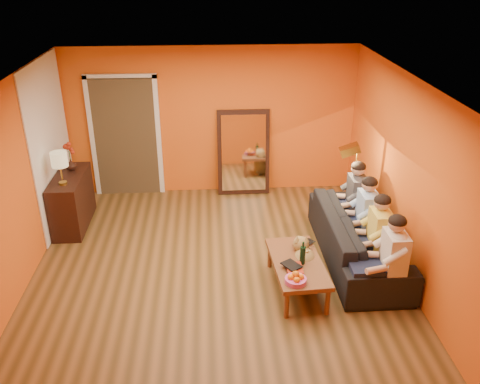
{
  "coord_description": "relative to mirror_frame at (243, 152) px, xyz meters",
  "views": [
    {
      "loc": [
        -0.06,
        -5.77,
        3.99
      ],
      "look_at": [
        0.35,
        0.5,
        1.0
      ],
      "focal_mm": 38.0,
      "sensor_mm": 36.0,
      "label": 1
    }
  ],
  "objects": [
    {
      "name": "person_far_right",
      "position": [
        1.58,
        -1.7,
        -0.15
      ],
      "size": [
        0.7,
        0.44,
        1.22
      ],
      "primitive_type": null,
      "color": "#38383D",
      "rests_on": "sofa"
    },
    {
      "name": "person_mid_left",
      "position": [
        1.58,
        -2.8,
        -0.15
      ],
      "size": [
        0.7,
        0.44,
        1.22
      ],
      "primitive_type": null,
      "color": "#DBC449",
      "rests_on": "sofa"
    },
    {
      "name": "table_lamp",
      "position": [
        -2.79,
        -1.38,
        0.34
      ],
      "size": [
        0.24,
        0.24,
        0.51
      ],
      "primitive_type": null,
      "color": "beige",
      "rests_on": "sideboard"
    },
    {
      "name": "fruit_bowl",
      "position": [
        0.38,
        -3.46,
        -0.26
      ],
      "size": [
        0.26,
        0.26,
        0.16
      ],
      "primitive_type": null,
      "color": "#CE489B",
      "rests_on": "coffee_table"
    },
    {
      "name": "book_upper",
      "position": [
        0.3,
        -3.22,
        -0.29
      ],
      "size": [
        0.28,
        0.29,
        0.02
      ],
      "primitive_type": "imported",
      "rotation": [
        0.0,
        0.0,
        0.58
      ],
      "color": "black",
      "rests_on": "book_mid"
    },
    {
      "name": "vase",
      "position": [
        -2.79,
        -0.83,
        0.18
      ],
      "size": [
        0.17,
        0.17,
        0.18
      ],
      "primitive_type": "imported",
      "color": "black",
      "rests_on": "sideboard"
    },
    {
      "name": "person_mid_right",
      "position": [
        1.58,
        -2.25,
        -0.15
      ],
      "size": [
        0.7,
        0.44,
        1.22
      ],
      "primitive_type": null,
      "color": "#93B5E4",
      "rests_on": "sofa"
    },
    {
      "name": "book_lower",
      "position": [
        0.3,
        -3.21,
        -0.33
      ],
      "size": [
        0.17,
        0.22,
        0.02
      ],
      "primitive_type": "imported",
      "rotation": [
        0.0,
        0.0,
        0.06
      ],
      "color": "black",
      "rests_on": "coffee_table"
    },
    {
      "name": "sideboard",
      "position": [
        -2.79,
        -1.08,
        -0.34
      ],
      "size": [
        0.44,
        1.18,
        0.85
      ],
      "primitive_type": "cube",
      "color": "black",
      "rests_on": "floor"
    },
    {
      "name": "mirror_frame",
      "position": [
        0.0,
        0.0,
        0.0
      ],
      "size": [
        0.92,
        0.27,
        1.51
      ],
      "primitive_type": "cube",
      "rotation": [
        -0.14,
        0.0,
        0.0
      ],
      "color": "black",
      "rests_on": "floor"
    },
    {
      "name": "floor_lamp",
      "position": [
        1.55,
        -1.61,
        -0.04
      ],
      "size": [
        0.32,
        0.27,
        1.44
      ],
      "primitive_type": null,
      "rotation": [
        0.0,
        0.0,
        -0.1
      ],
      "color": "gold",
      "rests_on": "floor"
    },
    {
      "name": "coffee_table",
      "position": [
        0.48,
        -3.01,
        -0.55
      ],
      "size": [
        0.7,
        1.26,
        0.42
      ],
      "primitive_type": null,
      "rotation": [
        0.0,
        0.0,
        0.06
      ],
      "color": "brown",
      "rests_on": "floor"
    },
    {
      "name": "book_mid",
      "position": [
        0.31,
        -3.2,
        -0.31
      ],
      "size": [
        0.2,
        0.27,
        0.02
      ],
      "primitive_type": "imported",
      "rotation": [
        0.0,
        0.0,
        -0.01
      ],
      "color": "#A02812",
      "rests_on": "book_lower"
    },
    {
      "name": "sofa",
      "position": [
        1.45,
        -2.35,
        -0.41
      ],
      "size": [
        2.4,
        0.94,
        0.7
      ],
      "primitive_type": "imported",
      "rotation": [
        0.0,
        0.0,
        1.57
      ],
      "color": "black",
      "rests_on": "floor"
    },
    {
      "name": "wine_bottle",
      "position": [
        0.53,
        -3.06,
        -0.18
      ],
      "size": [
        0.07,
        0.07,
        0.31
      ],
      "primitive_type": "cylinder",
      "color": "black",
      "rests_on": "coffee_table"
    },
    {
      "name": "tumbler",
      "position": [
        0.6,
        -2.89,
        -0.3
      ],
      "size": [
        0.11,
        0.11,
        0.09
      ],
      "primitive_type": "imported",
      "rotation": [
        0.0,
        0.0,
        -0.21
      ],
      "color": "#B27F3F",
      "rests_on": "coffee_table"
    },
    {
      "name": "laptop",
      "position": [
        0.66,
        -2.66,
        -0.33
      ],
      "size": [
        0.38,
        0.35,
        0.03
      ],
      "primitive_type": "imported",
      "rotation": [
        0.0,
        0.0,
        0.6
      ],
      "color": "black",
      "rests_on": "coffee_table"
    },
    {
      "name": "door_jamb_right",
      "position": [
        -1.48,
        0.08,
        0.29
      ],
      "size": [
        0.08,
        0.06,
        2.2
      ],
      "primitive_type": "cube",
      "color": "white",
      "rests_on": "wall_back"
    },
    {
      "name": "dog",
      "position": [
        0.59,
        -2.87,
        -0.44
      ],
      "size": [
        0.48,
        0.62,
        0.64
      ],
      "primitive_type": null,
      "rotation": [
        0.0,
        0.0,
        0.25
      ],
      "color": "olive",
      "rests_on": "floor"
    },
    {
      "name": "mirror_glass",
      "position": [
        0.0,
        -0.04,
        0.0
      ],
      "size": [
        0.78,
        0.21,
        1.35
      ],
      "primitive_type": "cube",
      "rotation": [
        -0.14,
        0.0,
        0.0
      ],
      "color": "white",
      "rests_on": "mirror_frame"
    },
    {
      "name": "person_far_left",
      "position": [
        1.58,
        -3.35,
        -0.15
      ],
      "size": [
        0.7,
        0.44,
        1.22
      ],
      "primitive_type": null,
      "color": "beige",
      "rests_on": "sofa"
    },
    {
      "name": "white_accent",
      "position": [
        -3.04,
        -0.88,
        0.54
      ],
      "size": [
        0.02,
        1.9,
        2.58
      ],
      "primitive_type": "cube",
      "color": "white",
      "rests_on": "wall_left"
    },
    {
      "name": "room_shell",
      "position": [
        -0.55,
        -2.26,
        0.54
      ],
      "size": [
        5.0,
        5.5,
        2.6
      ],
      "color": "brown",
      "rests_on": "ground"
    },
    {
      "name": "doorway_recess",
      "position": [
        -2.05,
        0.2,
        0.29
      ],
      "size": [
        1.06,
        0.3,
        2.1
      ],
      "primitive_type": "cube",
      "color": "#3F2D19",
      "rests_on": "floor"
    },
    {
      "name": "door_jamb_left",
      "position": [
        -2.62,
        0.08,
        0.29
      ],
      "size": [
        0.08,
        0.06,
        2.2
      ],
      "primitive_type": "cube",
      "color": "white",
      "rests_on": "wall_back"
    },
    {
      "name": "door_header",
      "position": [
        -2.05,
        0.08,
        1.36
      ],
      "size": [
        1.22,
        0.06,
        0.08
      ],
      "primitive_type": "cube",
      "color": "white",
      "rests_on": "wall_back"
    },
    {
      "name": "flowers",
      "position": [
        -2.79,
        -0.83,
        0.45
      ],
      "size": [
        0.17,
        0.17,
        0.48
      ],
      "primitive_type": null,
      "color": "#A02812",
      "rests_on": "vase"
    }
  ]
}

